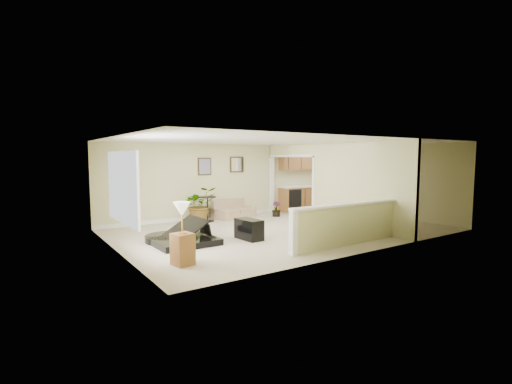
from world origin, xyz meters
TOP-DOWN VIEW (x-y plane):
  - floor at (0.00, 0.00)m, footprint 9.00×9.00m
  - back_wall at (0.00, 3.00)m, footprint 9.00×0.04m
  - front_wall at (0.00, -3.00)m, footprint 9.00×0.04m
  - left_wall at (-4.50, 0.00)m, footprint 0.04×6.00m
  - right_wall at (4.50, 0.00)m, footprint 0.04×6.00m
  - ceiling at (0.00, 0.00)m, footprint 9.00×6.00m
  - kitchen_vinyl at (3.15, 0.00)m, footprint 2.70×6.00m
  - interior_partition at (1.80, 0.25)m, footprint 0.18×5.99m
  - pony_half_wall at (0.08, -2.30)m, footprint 3.42×0.22m
  - left_window at (-4.49, -0.50)m, footprint 0.05×2.15m
  - wall_art_left at (-0.95, 2.97)m, footprint 0.48×0.04m
  - wall_mirror at (0.30, 2.97)m, footprint 0.55×0.04m
  - kitchen_cabinets at (3.19, 2.73)m, footprint 2.36×0.65m
  - piano at (-3.04, 0.03)m, footprint 1.71×1.77m
  - piano_bench at (-1.44, -0.50)m, footprint 0.44×0.79m
  - loveseat at (-0.06, 2.63)m, footprint 1.57×1.08m
  - accent_table at (-1.15, 2.39)m, footprint 0.56×0.56m
  - palm_plant at (-1.37, 2.50)m, footprint 1.06×0.93m
  - small_plant at (1.30, 1.99)m, footprint 0.38×0.38m
  - lamp_stand at (-3.70, -1.66)m, footprint 0.41×0.41m

SIDE VIEW (x-z plane):
  - floor at x=0.00m, z-range 0.00..0.00m
  - kitchen_vinyl at x=3.15m, z-range 0.00..0.01m
  - small_plant at x=1.30m, z-range -0.04..0.48m
  - piano_bench at x=-1.44m, z-range 0.00..0.51m
  - loveseat at x=-0.06m, z-range -0.10..0.71m
  - lamp_stand at x=-3.70m, z-range -0.09..1.12m
  - pony_half_wall at x=0.08m, z-range 0.02..1.02m
  - accent_table at x=-1.15m, z-range 0.11..0.93m
  - palm_plant at x=-1.37m, z-range -0.01..1.11m
  - piano at x=-3.04m, z-range -0.11..1.24m
  - kitchen_cabinets at x=3.19m, z-range -0.29..2.03m
  - interior_partition at x=1.80m, z-range -0.03..2.47m
  - back_wall at x=0.00m, z-range 0.00..2.50m
  - front_wall at x=0.00m, z-range 0.00..2.50m
  - left_wall at x=-4.50m, z-range 0.00..2.50m
  - right_wall at x=4.50m, z-range 0.00..2.50m
  - left_window at x=-4.49m, z-range 0.73..2.17m
  - wall_art_left at x=-0.95m, z-range 1.46..2.04m
  - wall_mirror at x=0.30m, z-range 1.52..2.08m
  - ceiling at x=0.00m, z-range 2.48..2.52m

